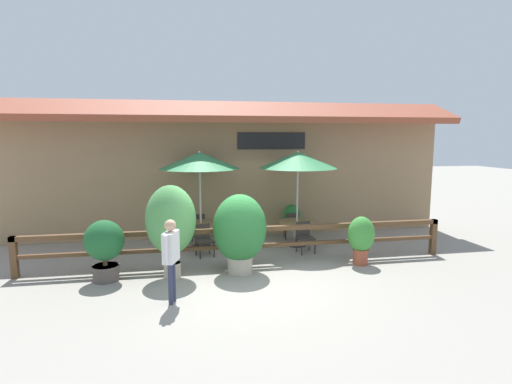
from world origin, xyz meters
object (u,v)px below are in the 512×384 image
(chair_middle_streetside, at_px, (305,236))
(potted_plant_small_flowering, at_px, (292,217))
(potted_plant_tall_tropical, at_px, (104,246))
(patio_umbrella_near, at_px, (200,161))
(chair_near_wallside, at_px, (198,225))
(potted_plant_broad_leaf, at_px, (240,230))
(pedestrian, at_px, (171,250))
(chair_near_streetside, at_px, (204,239))
(patio_umbrella_middle, at_px, (298,160))
(dining_table_near, at_px, (201,228))
(dining_table_middle, at_px, (297,226))
(potted_plant_entrance_palm, at_px, (361,237))
(potted_plant_corner_fern, at_px, (171,221))
(chair_middle_wallside, at_px, (291,224))

(chair_middle_streetside, bearing_deg, potted_plant_small_flowering, 80.72)
(chair_middle_streetside, distance_m, potted_plant_tall_tropical, 5.10)
(patio_umbrella_near, bearing_deg, potted_plant_tall_tropical, -133.54)
(chair_near_wallside, xyz_separation_m, potted_plant_small_flowering, (2.90, -0.09, 0.16))
(chair_near_wallside, distance_m, potted_plant_broad_leaf, 3.25)
(chair_near_wallside, height_order, pedestrian, pedestrian)
(chair_near_streetside, distance_m, patio_umbrella_middle, 3.42)
(chair_near_streetside, bearing_deg, dining_table_near, 78.05)
(chair_middle_streetside, bearing_deg, chair_near_wallside, 141.29)
(dining_table_middle, bearing_deg, patio_umbrella_near, 174.72)
(pedestrian, bearing_deg, potted_plant_entrance_palm, -53.01)
(chair_middle_streetside, height_order, potted_plant_entrance_palm, potted_plant_entrance_palm)
(chair_near_wallside, relative_size, chair_middle_streetside, 1.00)
(patio_umbrella_middle, height_order, dining_table_middle, patio_umbrella_middle)
(potted_plant_corner_fern, bearing_deg, potted_plant_tall_tropical, 178.60)
(potted_plant_entrance_palm, bearing_deg, patio_umbrella_middle, 118.18)
(chair_near_wallside, bearing_deg, patio_umbrella_middle, 161.43)
(potted_plant_entrance_palm, relative_size, pedestrian, 0.75)
(chair_middle_streetside, relative_size, potted_plant_small_flowering, 0.81)
(potted_plant_tall_tropical, height_order, pedestrian, pedestrian)
(potted_plant_tall_tropical, height_order, potted_plant_small_flowering, potted_plant_tall_tropical)
(patio_umbrella_near, distance_m, chair_near_wallside, 2.17)
(patio_umbrella_near, relative_size, potted_plant_tall_tropical, 2.03)
(potted_plant_tall_tropical, xyz_separation_m, potted_plant_small_flowering, (5.02, 3.01, -0.16))
(chair_near_streetside, bearing_deg, potted_plant_small_flowering, 13.86)
(patio_umbrella_middle, distance_m, potted_plant_entrance_palm, 2.87)
(pedestrian, bearing_deg, chair_middle_streetside, -33.06)
(dining_table_middle, xyz_separation_m, chair_middle_wallside, (0.04, 0.73, -0.11))
(potted_plant_small_flowering, distance_m, pedestrian, 5.73)
(chair_middle_wallside, bearing_deg, potted_plant_tall_tropical, 36.46)
(chair_middle_wallside, height_order, potted_plant_tall_tropical, potted_plant_tall_tropical)
(patio_umbrella_near, relative_size, dining_table_near, 2.59)
(chair_near_wallside, height_order, chair_middle_wallside, same)
(chair_middle_streetside, bearing_deg, potted_plant_entrance_palm, -55.84)
(chair_near_wallside, relative_size, potted_plant_tall_tropical, 0.62)
(chair_near_streetside, xyz_separation_m, potted_plant_corner_fern, (-0.79, -1.50, 0.82))
(potted_plant_broad_leaf, bearing_deg, potted_plant_entrance_palm, 1.08)
(pedestrian, bearing_deg, dining_table_middle, -26.30)
(patio_umbrella_middle, bearing_deg, chair_near_streetside, -168.18)
(chair_near_wallside, relative_size, potted_plant_corner_fern, 0.40)
(patio_umbrella_near, distance_m, potted_plant_entrance_palm, 4.76)
(potted_plant_broad_leaf, relative_size, pedestrian, 1.14)
(potted_plant_entrance_palm, relative_size, potted_plant_small_flowering, 1.17)
(chair_near_streetside, xyz_separation_m, chair_middle_streetside, (2.71, -0.17, 0.00))
(chair_near_streetside, distance_m, dining_table_middle, 2.76)
(dining_table_middle, relative_size, chair_middle_wallside, 1.27)
(dining_table_middle, xyz_separation_m, potted_plant_tall_tropical, (-4.91, -2.03, 0.21))
(chair_middle_streetside, bearing_deg, potted_plant_broad_leaf, -152.42)
(dining_table_near, height_order, chair_near_wallside, chair_near_wallside)
(chair_near_streetside, relative_size, chair_middle_wallside, 1.00)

